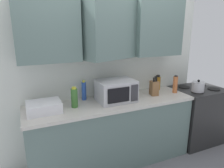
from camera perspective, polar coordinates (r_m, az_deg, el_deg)
name	(u,v)px	position (r m, az deg, el deg)	size (l,w,h in m)	color
wall_back_with_cabinets	(105,48)	(2.75, -1.92, 9.98)	(3.08, 0.55, 2.60)	silver
counter_run	(112,132)	(2.89, 0.03, -13.19)	(2.21, 0.63, 0.90)	slate
stove_range	(196,115)	(3.68, 22.13, -7.83)	(0.76, 0.64, 0.91)	black
kettle	(198,87)	(3.30, 22.72, -0.69)	(0.18, 0.18, 0.18)	#B2B2B7
microwave	(116,91)	(2.67, 1.11, -1.85)	(0.48, 0.37, 0.28)	#B7B7BC
dish_rack	(44,107)	(2.48, -18.34, -6.04)	(0.38, 0.30, 0.12)	silver
knife_block	(154,88)	(2.98, 11.59, -1.07)	(0.12, 0.14, 0.29)	brown
bottle_blue_cleaner	(84,91)	(2.74, -7.78, -1.87)	(0.06, 0.06, 0.27)	#2D56B7
bottle_spice_jar	(175,84)	(3.16, 17.11, -0.09)	(0.07, 0.07, 0.26)	#BC6638
bottle_soy_dark	(134,87)	(2.97, 6.06, -0.92)	(0.08, 0.08, 0.21)	black
bottle_green_oil	(74,98)	(2.51, -10.37, -3.74)	(0.08, 0.08, 0.25)	#386B2D
bottle_amber_vinegar	(158,83)	(3.25, 12.65, 0.31)	(0.07, 0.07, 0.23)	#AD701E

